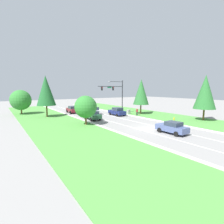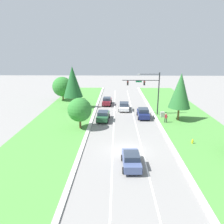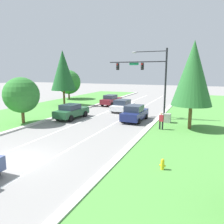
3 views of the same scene
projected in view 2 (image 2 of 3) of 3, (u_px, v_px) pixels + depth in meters
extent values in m
plane|color=gray|center=(128.00, 151.00, 26.44)|extent=(160.00, 160.00, 0.00)
cube|color=beige|center=(174.00, 151.00, 26.31)|extent=(0.50, 90.00, 0.15)
cube|color=beige|center=(81.00, 150.00, 26.53)|extent=(0.50, 90.00, 0.15)
cube|color=#4C8E3D|center=(218.00, 151.00, 26.22)|extent=(10.00, 90.00, 0.08)
cube|color=#4C8E3D|center=(38.00, 150.00, 26.65)|extent=(10.00, 90.00, 0.08)
cube|color=white|center=(113.00, 151.00, 26.48)|extent=(0.14, 81.00, 0.01)
cube|color=white|center=(142.00, 151.00, 26.41)|extent=(0.14, 81.00, 0.01)
cylinder|color=black|center=(158.00, 94.00, 39.99)|extent=(0.20, 0.20, 7.90)
cylinder|color=black|center=(141.00, 80.00, 39.36)|extent=(6.67, 0.12, 0.12)
cube|color=#147042|center=(139.00, 82.00, 39.43)|extent=(1.10, 0.04, 0.28)
cylinder|color=black|center=(149.00, 74.00, 39.03)|extent=(3.67, 0.09, 0.09)
ellipsoid|color=gray|center=(139.00, 74.00, 39.08)|extent=(0.56, 0.28, 0.20)
cube|color=black|center=(144.00, 83.00, 39.49)|extent=(0.28, 0.32, 0.80)
sphere|color=red|center=(144.00, 82.00, 39.26)|extent=(0.16, 0.16, 0.16)
sphere|color=#2D2D2D|center=(144.00, 83.00, 39.32)|extent=(0.16, 0.16, 0.16)
sphere|color=#2D2D2D|center=(144.00, 85.00, 39.39)|extent=(0.16, 0.16, 0.16)
cube|color=black|center=(128.00, 83.00, 39.55)|extent=(0.28, 0.32, 0.80)
sphere|color=red|center=(128.00, 82.00, 39.32)|extent=(0.16, 0.16, 0.16)
sphere|color=#2D2D2D|center=(128.00, 83.00, 39.38)|extent=(0.16, 0.16, 0.16)
sphere|color=#2D2D2D|center=(128.00, 84.00, 39.45)|extent=(0.16, 0.16, 0.16)
cube|color=#475684|center=(131.00, 160.00, 22.69)|extent=(1.86, 4.26, 0.76)
cube|color=#283342|center=(132.00, 156.00, 22.27)|extent=(1.63, 1.94, 0.55)
cylinder|color=black|center=(138.00, 158.00, 24.06)|extent=(0.26, 0.65, 0.64)
cylinder|color=black|center=(122.00, 158.00, 24.05)|extent=(0.26, 0.65, 0.64)
cylinder|color=black|center=(141.00, 170.00, 21.55)|extent=(0.26, 0.65, 0.64)
cylinder|color=black|center=(124.00, 170.00, 21.54)|extent=(0.26, 0.65, 0.64)
cube|color=maroon|center=(107.00, 101.00, 48.37)|extent=(1.94, 4.76, 0.74)
cube|color=#283342|center=(107.00, 99.00, 47.92)|extent=(1.65, 2.18, 0.60)
cylinder|color=black|center=(111.00, 102.00, 49.81)|extent=(0.27, 0.75, 0.74)
cylinder|color=black|center=(104.00, 102.00, 49.92)|extent=(0.27, 0.75, 0.74)
cylinder|color=black|center=(110.00, 105.00, 47.03)|extent=(0.27, 0.75, 0.74)
cylinder|color=black|center=(103.00, 105.00, 47.14)|extent=(0.27, 0.75, 0.74)
cube|color=navy|center=(143.00, 114.00, 39.16)|extent=(1.97, 4.58, 0.80)
cube|color=#283342|center=(143.00, 110.00, 38.69)|extent=(1.74, 2.08, 0.68)
cylinder|color=black|center=(147.00, 114.00, 40.59)|extent=(0.25, 0.61, 0.60)
cylinder|color=black|center=(137.00, 114.00, 40.66)|extent=(0.25, 0.61, 0.60)
cylinder|color=black|center=(149.00, 118.00, 37.88)|extent=(0.25, 0.61, 0.60)
cylinder|color=black|center=(138.00, 118.00, 37.95)|extent=(0.25, 0.61, 0.60)
cube|color=white|center=(124.00, 107.00, 44.14)|extent=(2.14, 4.77, 0.66)
cube|color=#283342|center=(124.00, 104.00, 43.69)|extent=(1.84, 2.18, 0.68)
cylinder|color=black|center=(129.00, 107.00, 45.57)|extent=(0.27, 0.61, 0.60)
cylinder|color=black|center=(120.00, 107.00, 45.68)|extent=(0.27, 0.61, 0.60)
cylinder|color=black|center=(129.00, 111.00, 42.78)|extent=(0.27, 0.61, 0.60)
cylinder|color=black|center=(119.00, 110.00, 42.90)|extent=(0.27, 0.61, 0.60)
cube|color=#235633|center=(103.00, 116.00, 37.64)|extent=(2.08, 4.77, 0.76)
cube|color=#283342|center=(103.00, 113.00, 37.18)|extent=(1.78, 2.19, 0.58)
cylinder|color=black|center=(109.00, 116.00, 39.08)|extent=(0.27, 0.74, 0.73)
cylinder|color=black|center=(99.00, 116.00, 39.20)|extent=(0.27, 0.74, 0.73)
cylinder|color=black|center=(108.00, 121.00, 36.29)|extent=(0.27, 0.74, 0.73)
cylinder|color=black|center=(97.00, 121.00, 36.41)|extent=(0.27, 0.74, 0.73)
cube|color=#9E9E99|center=(162.00, 115.00, 39.33)|extent=(0.70, 0.60, 1.03)
cylinder|color=black|center=(165.00, 120.00, 36.42)|extent=(0.14, 0.14, 0.84)
cylinder|color=black|center=(166.00, 121.00, 36.37)|extent=(0.14, 0.14, 0.84)
cube|color=maroon|center=(166.00, 116.00, 36.20)|extent=(0.42, 0.29, 0.60)
sphere|color=tan|center=(166.00, 114.00, 36.08)|extent=(0.22, 0.22, 0.22)
cylinder|color=gold|center=(192.00, 142.00, 28.25)|extent=(0.20, 0.20, 0.55)
sphere|color=gold|center=(193.00, 140.00, 28.16)|extent=(0.18, 0.18, 0.18)
cylinder|color=gold|center=(191.00, 142.00, 28.24)|extent=(0.10, 0.09, 0.09)
cylinder|color=gold|center=(193.00, 142.00, 28.24)|extent=(0.10, 0.09, 0.09)
cylinder|color=brown|center=(80.00, 123.00, 33.72)|extent=(0.32, 0.32, 1.64)
sphere|color=#2D752D|center=(80.00, 110.00, 33.12)|extent=(3.66, 3.66, 3.66)
cylinder|color=brown|center=(178.00, 114.00, 37.49)|extent=(0.32, 0.32, 2.30)
cone|color=#28662D|center=(180.00, 91.00, 36.37)|extent=(3.66, 3.66, 5.86)
cylinder|color=brown|center=(63.00, 97.00, 52.44)|extent=(0.32, 0.32, 1.61)
sphere|color=#2D752D|center=(62.00, 87.00, 51.74)|extent=(4.66, 4.66, 4.66)
cylinder|color=brown|center=(74.00, 103.00, 45.23)|extent=(0.32, 0.32, 2.49)
cone|color=#1E5628|center=(73.00, 82.00, 44.03)|extent=(3.87, 3.87, 6.19)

